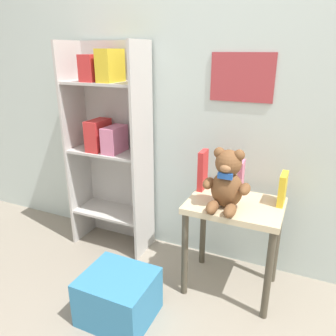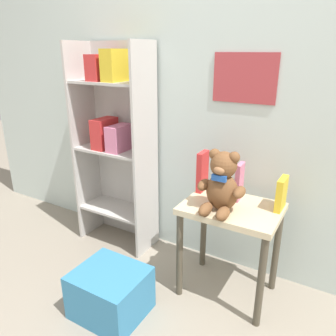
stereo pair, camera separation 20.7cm
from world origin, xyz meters
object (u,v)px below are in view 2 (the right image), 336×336
Objects in this scene: book_standing_red at (202,171)px; book_standing_yellow at (281,194)px; display_table at (231,223)px; teddy_bear at (222,184)px; storage_bin at (110,292)px; book_standing_pink at (239,182)px; bookshelf_side at (116,136)px.

book_standing_red is 0.49m from book_standing_yellow.
book_standing_yellow is at bearing 22.43° from display_table.
teddy_bear is (-0.04, -0.08, 0.27)m from display_table.
display_table is 0.79m from storage_bin.
book_standing_pink is 1.22× the size of book_standing_yellow.
storage_bin is at bearing -132.69° from book_standing_pink.
book_standing_yellow is (0.24, -0.00, -0.02)m from book_standing_pink.
bookshelf_side reaches higher than book_standing_red.
book_standing_red is at bearing 173.91° from book_standing_pink.
bookshelf_side is 3.87× the size of storage_bin.
bookshelf_side is at bearing 169.98° from display_table.
book_standing_pink is (0.00, 0.10, 0.22)m from display_table.
book_standing_pink is 0.58× the size of storage_bin.
book_standing_red is (0.71, -0.05, -0.13)m from bookshelf_side.
book_standing_red is at bearing 66.98° from storage_bin.
book_standing_yellow is (0.24, 0.10, 0.20)m from display_table.
bookshelf_side is at bearing 173.16° from book_standing_pink.
teddy_bear is 1.86× the size of book_standing_yellow.
display_table is at bearing -156.61° from book_standing_yellow.
book_standing_yellow is at bearing 32.60° from teddy_bear.
book_standing_yellow is (0.28, 0.18, -0.06)m from teddy_bear.
book_standing_yellow is at bearing -3.28° from book_standing_pink.
teddy_bear is 0.19m from book_standing_pink.
book_standing_pink is at bearing 77.90° from teddy_bear.
book_standing_red is at bearing 136.11° from teddy_bear.
teddy_bear reaches higher than book_standing_pink.
book_standing_red is at bearing 179.10° from book_standing_yellow.
book_standing_red is 1.38× the size of book_standing_yellow.
teddy_bear is 1.53× the size of book_standing_pink.
bookshelf_side is 5.88× the size of book_standing_red.
storage_bin is at bearing -56.12° from bookshelf_side.
book_standing_yellow is (0.48, -0.02, -0.03)m from book_standing_red.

